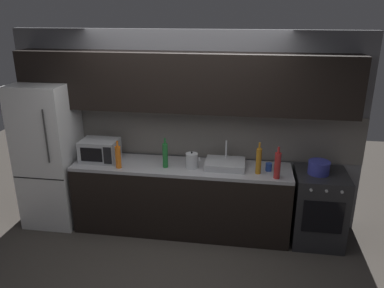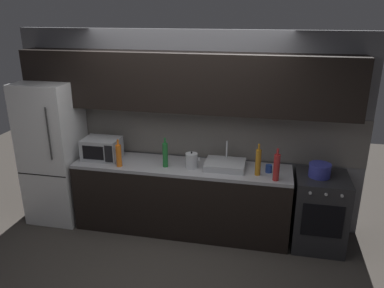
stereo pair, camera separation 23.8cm
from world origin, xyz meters
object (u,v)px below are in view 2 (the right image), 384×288
Objects in this scene: kettle at (192,161)px; cooking_pot at (320,170)px; refrigerator at (54,152)px; mug_blue at (269,169)px; wine_bottle_amber at (258,162)px; wine_bottle_red at (277,167)px; wine_bottle_orange at (119,155)px; microwave at (102,148)px; wine_bottle_green at (165,155)px; oven_range at (319,211)px.

kettle is 0.83× the size of cooking_pot.
mug_blue is at bearing 0.01° from refrigerator.
wine_bottle_amber is 0.20m from mug_blue.
wine_bottle_red is 0.25m from mug_blue.
wine_bottle_orange is 3.60× the size of mug_blue.
kettle is 2.18× the size of mug_blue.
wine_bottle_orange is at bearing -174.07° from mug_blue.
kettle reaches higher than cooking_pot.
refrigerator is at bearing -179.99° from mug_blue.
kettle is 0.55× the size of wine_bottle_amber.
wine_bottle_amber reaches higher than wine_bottle_red.
microwave is 4.82× the size of mug_blue.
microwave is at bearing 173.55° from wine_bottle_green.
wine_bottle_red is 0.99× the size of wine_bottle_amber.
wine_bottle_green is (-1.32, 0.12, -0.00)m from wine_bottle_red.
refrigerator is 1.56m from wine_bottle_green.
wine_bottle_green is at bearing -2.96° from refrigerator.
kettle is 0.56× the size of wine_bottle_green.
wine_bottle_amber is (1.12, -0.02, 0.00)m from wine_bottle_green.
wine_bottle_amber is 0.71m from cooking_pot.
refrigerator is 0.69m from microwave.
microwave is (-2.74, 0.02, 0.58)m from oven_range.
kettle reaches higher than oven_range.
refrigerator reaches higher than wine_bottle_green.
wine_bottle_green reaches higher than wine_bottle_orange.
wine_bottle_orange is at bearing -170.99° from kettle.
refrigerator reaches higher than oven_range.
kettle is at bearing -3.16° from microwave.
microwave is at bearing 176.84° from kettle.
refrigerator is 19.65× the size of mug_blue.
mug_blue is (1.80, 0.19, -0.10)m from wine_bottle_orange.
wine_bottle_red is at bearing -26.77° from wine_bottle_amber.
microwave is 1.24× the size of wine_bottle_green.
kettle reaches higher than mug_blue.
wine_bottle_amber is at bearing 2.96° from wine_bottle_orange.
refrigerator is 7.51× the size of cooking_pot.
wine_bottle_red reaches higher than oven_range.
wine_bottle_green is (1.55, -0.08, 0.12)m from refrigerator.
kettle is 0.92m from mug_blue.
wine_bottle_orange is 1.81m from mug_blue.
refrigerator is 4.93× the size of wine_bottle_amber.
microwave is 1.22× the size of wine_bottle_red.
wine_bottle_amber is at bearing -3.42° from microwave.
microwave is 1.99m from wine_bottle_amber.
microwave is at bearing 179.51° from mug_blue.
wine_bottle_red is at bearing -157.34° from cooking_pot.
kettle is 0.80m from wine_bottle_amber.
wine_bottle_green is 1.48× the size of cooking_pot.
microwave is 0.88m from wine_bottle_green.
wine_bottle_amber reaches higher than kettle.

